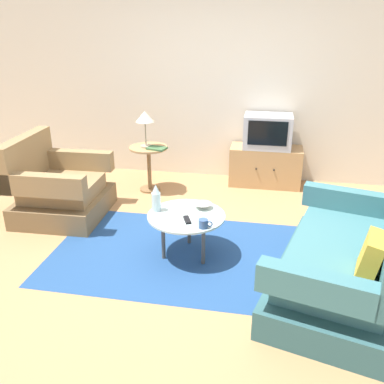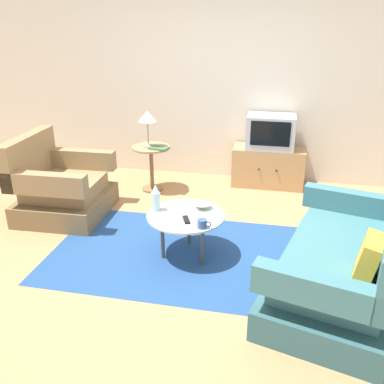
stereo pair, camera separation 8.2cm
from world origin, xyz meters
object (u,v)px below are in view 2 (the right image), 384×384
(television, at_px, (271,132))
(mug, at_px, (202,224))
(coffee_table, at_px, (186,219))
(book, at_px, (159,148))
(side_table, at_px, (151,159))
(tv_remote_dark, at_px, (186,220))
(table_lamp, at_px, (147,118))
(couch, at_px, (343,266))
(armchair, at_px, (60,189))
(tv_stand, at_px, (268,167))
(vase, at_px, (156,198))
(bowl, at_px, (203,206))

(television, bearing_deg, mug, -102.55)
(coffee_table, bearing_deg, book, 114.61)
(side_table, height_order, tv_remote_dark, side_table)
(television, height_order, tv_remote_dark, television)
(television, relative_size, mug, 4.92)
(television, height_order, book, television)
(television, bearing_deg, coffee_table, -109.17)
(table_lamp, bearing_deg, couch, -40.68)
(television, relative_size, tv_remote_dark, 4.08)
(coffee_table, relative_size, side_table, 1.23)
(armchair, bearing_deg, television, 119.47)
(tv_stand, xyz_separation_m, vase, (-0.99, -1.95, 0.29))
(couch, bearing_deg, mug, 97.24)
(armchair, relative_size, couch, 0.54)
(coffee_table, bearing_deg, couch, -15.45)
(table_lamp, height_order, tv_remote_dark, table_lamp)
(couch, xyz_separation_m, bowl, (-1.24, 0.55, 0.16))
(tv_stand, relative_size, vase, 3.58)
(tv_stand, height_order, tv_remote_dark, tv_stand)
(table_lamp, height_order, bowl, table_lamp)
(coffee_table, height_order, side_table, side_table)
(coffee_table, relative_size, bowl, 4.28)
(table_lamp, xyz_separation_m, mug, (1.02, -1.72, -0.50))
(armchair, relative_size, mug, 8.00)
(table_lamp, bearing_deg, mug, -59.48)
(vase, bearing_deg, table_lamp, 109.68)
(television, bearing_deg, bowl, -107.16)
(vase, bearing_deg, armchair, 156.85)
(television, xyz_separation_m, bowl, (-0.56, -1.82, -0.29))
(coffee_table, bearing_deg, bowl, 52.83)
(side_table, distance_m, tv_remote_dark, 1.83)
(tv_stand, distance_m, vase, 2.21)
(tv_stand, bearing_deg, coffee_table, -109.16)
(television, distance_m, tv_remote_dark, 2.24)
(book, bearing_deg, bowl, -44.64)
(vase, xyz_separation_m, mug, (0.49, -0.26, -0.09))
(coffee_table, distance_m, side_table, 1.71)
(couch, height_order, bowl, couch)
(coffee_table, bearing_deg, tv_remote_dark, -74.39)
(vase, distance_m, tv_remote_dark, 0.38)
(tv_remote_dark, bearing_deg, mug, -143.90)
(tv_stand, relative_size, bowl, 5.55)
(couch, xyz_separation_m, television, (-0.68, 2.37, 0.46))
(tv_stand, relative_size, mug, 7.52)
(couch, height_order, television, television)
(armchair, bearing_deg, vase, 65.12)
(television, bearing_deg, table_lamp, -161.93)
(tv_stand, height_order, bowl, tv_stand)
(armchair, xyz_separation_m, coffee_table, (1.60, -0.60, 0.08))
(television, distance_m, bowl, 1.93)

